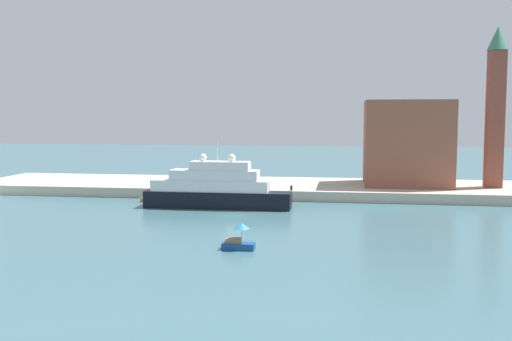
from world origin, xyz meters
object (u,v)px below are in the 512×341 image
object	(u,v)px
small_motorboat	(239,240)
harbor_building	(407,143)
work_barge	(160,200)
person_figure	(214,183)
mooring_bollard	(291,188)
parked_car	(190,181)
large_yacht	(216,189)
bell_tower	(496,102)

from	to	relation	value
small_motorboat	harbor_building	bearing A→B (deg)	65.46
small_motorboat	work_barge	size ratio (longest dim) A/B	0.57
work_barge	person_figure	bearing A→B (deg)	37.59
small_motorboat	mooring_bollard	bearing A→B (deg)	86.63
work_barge	parked_car	bearing A→B (deg)	78.58
small_motorboat	mooring_bollard	xyz separation A→B (m)	(2.23, 37.88, 1.07)
large_yacht	mooring_bollard	distance (m)	14.93
small_motorboat	work_barge	distance (m)	38.51
large_yacht	bell_tower	size ratio (longest dim) A/B	0.82
large_yacht	person_figure	distance (m)	11.65
bell_tower	mooring_bollard	bearing A→B (deg)	-164.62
parked_car	person_figure	size ratio (longest dim) A/B	2.41
work_barge	bell_tower	distance (m)	61.45
large_yacht	bell_tower	xyz separation A→B (m)	(46.41, 19.65, 14.12)
work_barge	harbor_building	bearing A→B (deg)	21.17
parked_car	mooring_bollard	bearing A→B (deg)	-17.71
small_motorboat	work_barge	world-z (taller)	small_motorboat
large_yacht	person_figure	world-z (taller)	large_yacht
work_barge	large_yacht	bearing A→B (deg)	-25.10
person_figure	mooring_bollard	world-z (taller)	person_figure
small_motorboat	mooring_bollard	size ratio (longest dim) A/B	4.30
large_yacht	parked_car	xyz separation A→B (m)	(-8.64, 16.25, -0.62)
parked_car	mooring_bollard	size ratio (longest dim) A/B	5.24
large_yacht	person_figure	xyz separation A→B (m)	(-2.86, 11.28, -0.37)
small_motorboat	parked_car	world-z (taller)	parked_car
mooring_bollard	work_barge	bearing A→B (deg)	-167.59
large_yacht	small_motorboat	bearing A→B (deg)	-72.37
bell_tower	parked_car	world-z (taller)	bell_tower
bell_tower	person_figure	bearing A→B (deg)	-170.36
work_barge	mooring_bollard	size ratio (longest dim) A/B	7.58
parked_car	mooring_bollard	world-z (taller)	parked_car
large_yacht	harbor_building	bearing A→B (deg)	34.35
parked_car	person_figure	xyz separation A→B (m)	(5.78, -4.96, 0.25)
harbor_building	person_figure	xyz separation A→B (m)	(-34.31, -10.21, -6.97)
parked_car	small_motorboat	bearing A→B (deg)	-68.37
parked_car	work_barge	bearing A→B (deg)	-101.42
person_figure	mooring_bollard	bearing A→B (deg)	-5.49
harbor_building	bell_tower	world-z (taller)	bell_tower
large_yacht	harbor_building	world-z (taller)	harbor_building
small_motorboat	large_yacht	bearing A→B (deg)	107.63
small_motorboat	harbor_building	xyz separation A→B (m)	(22.58, 49.44, 8.47)
large_yacht	parked_car	distance (m)	18.41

